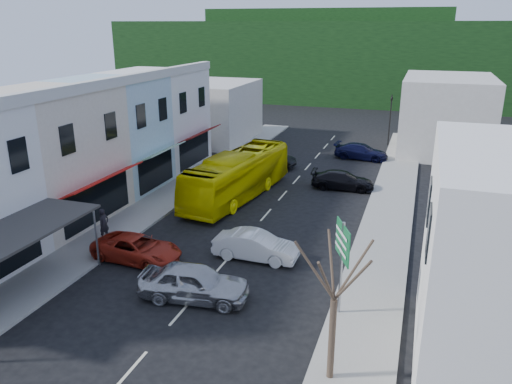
% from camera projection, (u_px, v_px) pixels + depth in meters
% --- Properties ---
extents(ground, '(120.00, 120.00, 0.00)m').
position_uv_depth(ground, '(218.00, 270.00, 24.90)').
color(ground, black).
rests_on(ground, ground).
extents(sidewalk_left, '(3.00, 52.00, 0.15)m').
position_uv_depth(sidewalk_left, '(176.00, 192.00, 36.12)').
color(sidewalk_left, gray).
rests_on(sidewalk_left, ground).
extents(sidewalk_right, '(3.00, 52.00, 0.15)m').
position_uv_depth(sidewalk_right, '(388.00, 217.00, 31.59)').
color(sidewalk_right, gray).
rests_on(sidewalk_right, ground).
extents(shopfront_row, '(8.25, 30.00, 8.00)m').
position_uv_depth(shopfront_row, '(66.00, 150.00, 31.88)').
color(shopfront_row, silver).
rests_on(shopfront_row, ground).
extents(distant_block_left, '(8.00, 10.00, 6.00)m').
position_uv_depth(distant_block_left, '(211.00, 111.00, 51.80)').
color(distant_block_left, '#B7B2A8').
rests_on(distant_block_left, ground).
extents(distant_block_right, '(8.00, 12.00, 7.00)m').
position_uv_depth(distant_block_right, '(446.00, 114.00, 47.39)').
color(distant_block_right, '#B7B2A8').
rests_on(distant_block_right, ground).
extents(hillside, '(80.00, 26.00, 14.00)m').
position_uv_depth(hillside, '(363.00, 55.00, 81.60)').
color(hillside, black).
rests_on(hillside, ground).
extents(bus, '(3.98, 11.83, 3.10)m').
position_uv_depth(bus, '(238.00, 176.00, 34.86)').
color(bus, yellow).
rests_on(bus, ground).
extents(car_silver, '(4.59, 2.32, 1.40)m').
position_uv_depth(car_silver, '(194.00, 285.00, 22.08)').
color(car_silver, '#A9A9AE').
rests_on(car_silver, ground).
extents(car_white, '(4.40, 1.80, 1.40)m').
position_uv_depth(car_white, '(256.00, 246.00, 25.91)').
color(car_white, silver).
rests_on(car_white, ground).
extents(car_red, '(4.73, 2.23, 1.40)m').
position_uv_depth(car_red, '(137.00, 248.00, 25.75)').
color(car_red, maroon).
rests_on(car_red, ground).
extents(car_black_near, '(4.61, 2.12, 1.40)m').
position_uv_depth(car_black_near, '(343.00, 180.00, 36.92)').
color(car_black_near, black).
rests_on(car_black_near, ground).
extents(car_black_far, '(4.59, 2.34, 1.40)m').
position_uv_depth(car_black_far, '(269.00, 159.00, 42.66)').
color(car_black_far, black).
rests_on(car_black_far, ground).
extents(car_navy_far, '(4.66, 2.27, 1.40)m').
position_uv_depth(car_navy_far, '(361.00, 151.00, 45.06)').
color(car_navy_far, black).
rests_on(car_navy_far, ground).
extents(pedestrian_left, '(0.49, 0.66, 1.70)m').
position_uv_depth(pedestrian_left, '(104.00, 225.00, 27.83)').
color(pedestrian_left, black).
rests_on(pedestrian_left, sidewalk_left).
extents(direction_sign, '(1.64, 2.06, 4.22)m').
position_uv_depth(direction_sign, '(341.00, 270.00, 20.42)').
color(direction_sign, '#136031').
rests_on(direction_sign, ground).
extents(street_tree, '(3.50, 3.50, 6.31)m').
position_uv_depth(street_tree, '(334.00, 300.00, 16.24)').
color(street_tree, '#33261C').
rests_on(street_tree, ground).
extents(traffic_signal, '(1.19, 1.35, 5.06)m').
position_uv_depth(traffic_signal, '(390.00, 120.00, 49.59)').
color(traffic_signal, black).
rests_on(traffic_signal, ground).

